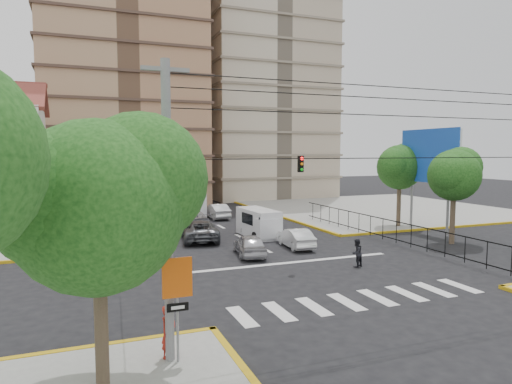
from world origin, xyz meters
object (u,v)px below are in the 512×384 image
district_sign (177,287)px  van_left_lane (186,206)px  traffic_light_nw (138,203)px  pedestrian_crosswalk (357,253)px  car_white_front_right (295,238)px  pedestrian_sw_corner (168,332)px  van_right_lane (260,224)px  car_silver_front_left (250,245)px

district_sign → van_left_lane: (7.14, 30.23, -1.22)m
traffic_light_nw → van_left_lane: (6.14, 13.19, -1.88)m
van_left_lane → pedestrian_crosswalk: size_ratio=3.68×
van_left_lane → car_white_front_right: (3.82, -16.11, -0.57)m
district_sign → car_white_front_right: (10.96, 14.12, -1.79)m
traffic_light_nw → pedestrian_sw_corner: 16.79m
van_right_lane → car_white_front_right: bearing=-83.7°
van_right_lane → pedestrian_sw_corner: bearing=-123.3°
pedestrian_sw_corner → pedestrian_crosswalk: (12.05, 7.77, -0.17)m
van_left_lane → car_white_front_right: size_ratio=1.46×
traffic_light_nw → car_white_front_right: (9.96, -2.92, -2.45)m
van_left_lane → pedestrian_crosswalk: (4.70, -22.03, -0.43)m
car_silver_front_left → pedestrian_sw_corner: pedestrian_sw_corner is taller
traffic_light_nw → pedestrian_crosswalk: size_ratio=2.77×
van_right_lane → pedestrian_sw_corner: size_ratio=2.93×
car_white_front_right → district_sign: bearing=56.7°
van_left_lane → car_silver_front_left: bearing=-97.2°
traffic_light_nw → pedestrian_sw_corner: traffic_light_nw is taller
car_silver_front_left → district_sign: bearing=70.9°
pedestrian_sw_corner → pedestrian_crosswalk: pedestrian_sw_corner is taller
district_sign → car_white_front_right: district_sign is taller
van_right_lane → pedestrian_crosswalk: (1.67, -10.43, -0.22)m
van_left_lane → pedestrian_sw_corner: size_ratio=3.61×
traffic_light_nw → district_sign: bearing=-93.4°
van_left_lane → car_silver_front_left: 17.23m
district_sign → pedestrian_sw_corner: district_sign is taller
car_silver_front_left → car_white_front_right: bearing=-153.5°
district_sign → van_right_lane: (10.17, 18.64, -1.44)m
pedestrian_crosswalk → traffic_light_nw: bearing=-63.5°
van_right_lane → pedestrian_crosswalk: size_ratio=2.98×
van_right_lane → car_white_front_right: van_right_lane is taller
van_left_lane → district_sign: bearing=-110.8°
traffic_light_nw → van_right_lane: traffic_light_nw is taller
car_silver_front_left → pedestrian_sw_corner: (-7.44, -12.58, 0.27)m
car_silver_front_left → pedestrian_crosswalk: bearing=143.7°
traffic_light_nw → pedestrian_crosswalk: bearing=-39.2°
district_sign → pedestrian_crosswalk: (11.84, 8.20, -1.66)m
traffic_light_nw → van_left_lane: 14.67m
traffic_light_nw → car_white_front_right: bearing=-16.3°
car_white_front_right → pedestrian_crosswalk: 5.98m
van_right_lane → car_white_front_right: 4.60m
car_white_front_right → van_left_lane: bearing=-72.2°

